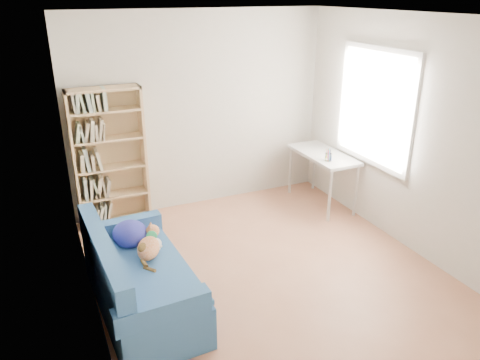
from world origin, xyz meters
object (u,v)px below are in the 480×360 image
bookshelf (110,163)px  pen_cup (328,156)px  sofa (138,279)px  desk (323,159)px

bookshelf → pen_cup: 2.76m
bookshelf → pen_cup: bearing=-18.8°
bookshelf → pen_cup: bookshelf is taller
sofa → desk: 3.15m
sofa → bookshelf: size_ratio=0.96×
desk → bookshelf: bearing=167.5°
pen_cup → sofa: bearing=-159.9°
desk → pen_cup: size_ratio=6.61×
desk → pen_cup: (-0.11, -0.28, 0.14)m
sofa → bookshelf: (0.12, 1.89, 0.50)m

